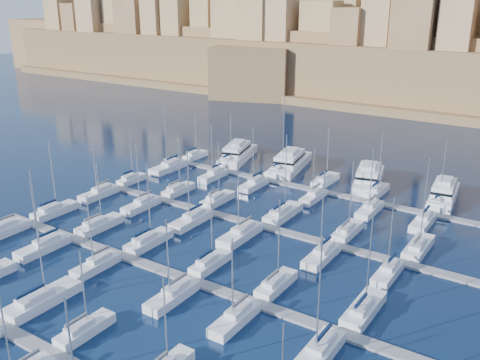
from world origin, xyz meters
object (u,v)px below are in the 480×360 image
Objects in this scene: motor_yacht_b at (290,162)px; motor_yacht_c at (369,177)px; sailboat_2 at (42,300)px; motor_yacht_a at (238,153)px; motor_yacht_d at (444,193)px.

motor_yacht_b and motor_yacht_c have the same top height.
sailboat_2 reaches higher than motor_yacht_b.
motor_yacht_a is 1.13× the size of motor_yacht_d.
sailboat_2 is 1.01× the size of motor_yacht_a.
motor_yacht_a is 0.97× the size of motor_yacht_c.
motor_yacht_a and motor_yacht_d have the same top height.
motor_yacht_d is at bearing -3.99° from motor_yacht_c.
motor_yacht_b is at bearing 178.76° from motor_yacht_c.
motor_yacht_a is 50.02m from motor_yacht_d.
motor_yacht_a is 33.96m from motor_yacht_c.
sailboat_2 is 77.07m from motor_yacht_d.
motor_yacht_c is at bearing 176.01° from motor_yacht_d.
sailboat_2 is 72.25m from motor_yacht_c.
sailboat_2 is at bearing -117.23° from motor_yacht_d.
sailboat_2 is at bearing -77.99° from motor_yacht_a.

